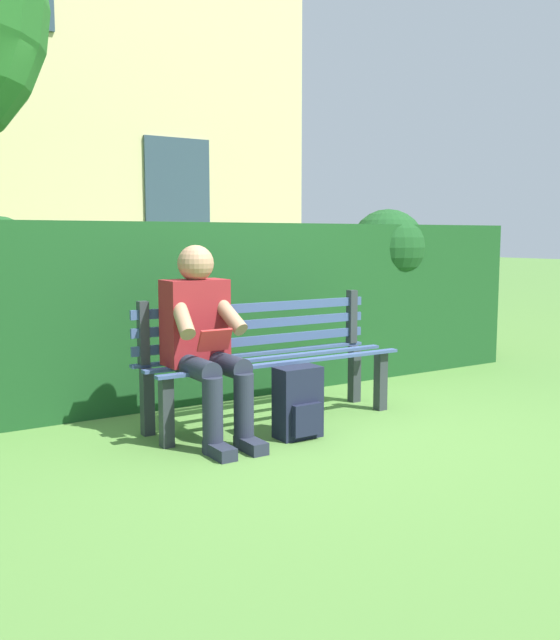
# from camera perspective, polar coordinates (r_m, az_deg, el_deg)

# --- Properties ---
(ground) EXTENTS (60.00, 60.00, 0.00)m
(ground) POSITION_cam_1_polar(r_m,az_deg,el_deg) (4.64, -0.67, -8.31)
(ground) COLOR #517F38
(park_bench) EXTENTS (1.78, 0.45, 0.82)m
(park_bench) POSITION_cam_1_polar(r_m,az_deg,el_deg) (4.61, -1.15, -2.94)
(park_bench) COLOR #2D3338
(park_bench) RESTS_ON ground
(person_seated) EXTENTS (0.44, 0.73, 1.16)m
(person_seated) POSITION_cam_1_polar(r_m,az_deg,el_deg) (4.17, -6.25, -1.45)
(person_seated) COLOR maroon
(person_seated) RESTS_ON ground
(hedge_backdrop) EXTENTS (5.93, 0.83, 1.46)m
(hedge_backdrop) POSITION_cam_1_polar(r_m,az_deg,el_deg) (5.44, -5.98, 1.34)
(hedge_backdrop) COLOR #19471E
(hedge_backdrop) RESTS_ON ground
(backpack) EXTENTS (0.27, 0.24, 0.43)m
(backpack) POSITION_cam_1_polar(r_m,az_deg,el_deg) (4.24, 1.50, -6.83)
(backpack) COLOR #191E33
(backpack) RESTS_ON ground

